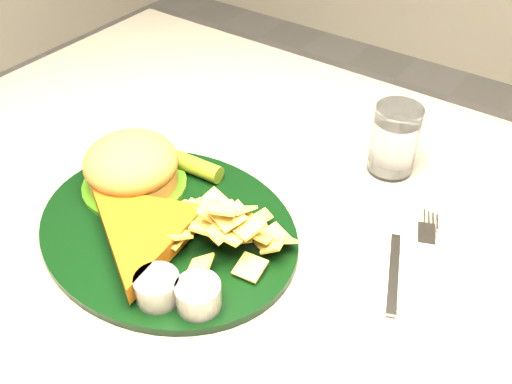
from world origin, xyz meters
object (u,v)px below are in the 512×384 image
(fork_napkin, at_px, (397,268))
(table, at_px, (266,368))
(water_glass, at_px, (394,140))
(dinner_plate, at_px, (165,208))

(fork_napkin, bearing_deg, table, 156.26)
(table, bearing_deg, water_glass, 61.79)
(dinner_plate, distance_m, fork_napkin, 0.29)
(table, height_order, dinner_plate, dinner_plate)
(table, xyz_separation_m, fork_napkin, (0.18, -0.00, 0.38))
(water_glass, distance_m, fork_napkin, 0.20)
(dinner_plate, bearing_deg, table, 60.23)
(dinner_plate, height_order, water_glass, water_glass)
(table, distance_m, water_glass, 0.47)
(table, relative_size, dinner_plate, 3.40)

